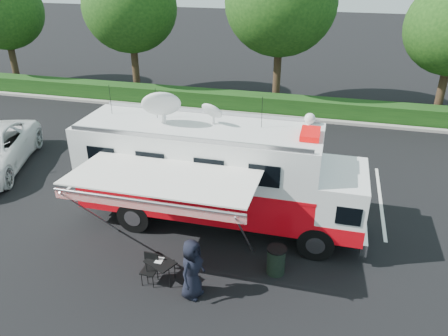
{
  "coord_description": "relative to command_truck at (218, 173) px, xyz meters",
  "views": [
    {
      "loc": [
        3.28,
        -12.29,
        8.53
      ],
      "look_at": [
        0.0,
        0.5,
        1.9
      ],
      "focal_mm": 35.0,
      "sensor_mm": 36.0,
      "label": 1
    }
  ],
  "objects": [
    {
      "name": "ground_plane",
      "position": [
        0.08,
        0.0,
        -1.94
      ],
      "size": [
        120.0,
        120.0,
        0.0
      ],
      "primitive_type": "plane",
      "color": "black",
      "rests_on": "ground"
    },
    {
      "name": "back_border",
      "position": [
        1.23,
        12.9,
        3.07
      ],
      "size": [
        60.0,
        6.14,
        8.87
      ],
      "color": "#9E998E",
      "rests_on": "ground_plane"
    },
    {
      "name": "stall_lines",
      "position": [
        -0.42,
        3.0,
        -1.93
      ],
      "size": [
        24.12,
        5.5,
        0.01
      ],
      "color": "silver",
      "rests_on": "ground_plane"
    },
    {
      "name": "command_truck",
      "position": [
        0.0,
        0.0,
        0.0
      ],
      "size": [
        9.42,
        2.59,
        4.52
      ],
      "color": "black",
      "rests_on": "ground_plane"
    },
    {
      "name": "awning",
      "position": [
        -0.84,
        -2.69,
        0.98
      ],
      "size": [
        5.14,
        2.66,
        3.1
      ],
      "color": "white",
      "rests_on": "ground_plane"
    },
    {
      "name": "person",
      "position": [
        0.25,
        -3.6,
        -1.94
      ],
      "size": [
        0.77,
        0.99,
        1.79
      ],
      "primitive_type": "imported",
      "rotation": [
        0.0,
        0.0,
        1.31
      ],
      "color": "black",
      "rests_on": "ground_plane"
    },
    {
      "name": "folding_table",
      "position": [
        -0.8,
        -3.28,
        -1.3
      ],
      "size": [
        0.97,
        0.86,
        0.69
      ],
      "color": "black",
      "rests_on": "ground_plane"
    },
    {
      "name": "folding_chair",
      "position": [
        -1.09,
        -3.33,
        -1.41
      ],
      "size": [
        0.44,
        0.46,
        0.9
      ],
      "color": "black",
      "rests_on": "ground_plane"
    },
    {
      "name": "trash_bin",
      "position": [
        2.32,
        -2.1,
        -1.5
      ],
      "size": [
        0.58,
        0.58,
        0.86
      ],
      "color": "black",
      "rests_on": "ground_plane"
    }
  ]
}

